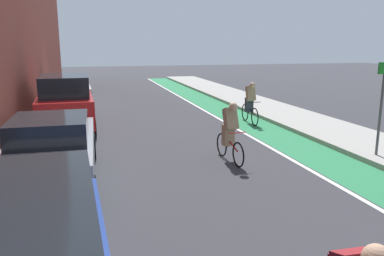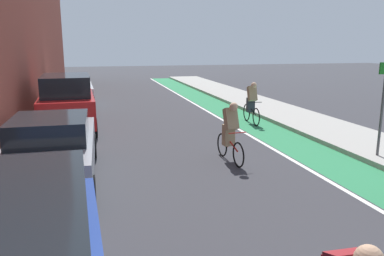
{
  "view_description": "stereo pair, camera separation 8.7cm",
  "coord_description": "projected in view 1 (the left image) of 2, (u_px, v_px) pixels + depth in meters",
  "views": [
    {
      "loc": [
        -2.48,
        1.84,
        3.04
      ],
      "look_at": [
        -0.13,
        10.62,
        1.06
      ],
      "focal_mm": 36.01,
      "sensor_mm": 36.0,
      "label": 1
    },
    {
      "loc": [
        -2.39,
        1.82,
        3.04
      ],
      "look_at": [
        -0.13,
        10.62,
        1.06
      ],
      "focal_mm": 36.01,
      "sensor_mm": 36.0,
      "label": 2
    }
  ],
  "objects": [
    {
      "name": "lane_divider_stripe",
      "position": [
        215.0,
        116.0,
        16.58
      ],
      "size": [
        0.12,
        38.68,
        0.0
      ],
      "primitive_type": "cube",
      "color": "white",
      "rests_on": "ground"
    },
    {
      "name": "parked_sedan_white",
      "position": [
        72.0,
        90.0,
        19.32
      ],
      "size": [
        1.96,
        4.29,
        1.53
      ],
      "color": "silver",
      "rests_on": "ground"
    },
    {
      "name": "sidewalk_right",
      "position": [
        278.0,
        112.0,
        17.32
      ],
      "size": [
        2.6,
        38.68,
        0.14
      ],
      "primitive_type": "cube",
      "color": "#A8A59E",
      "rests_on": "ground"
    },
    {
      "name": "bike_lane_paint",
      "position": [
        234.0,
        115.0,
        16.8
      ],
      "size": [
        1.6,
        38.68,
        0.0
      ],
      "primitive_type": "cube",
      "color": "#2D8451",
      "rests_on": "ground"
    },
    {
      "name": "cyclist_trailing",
      "position": [
        230.0,
        130.0,
        10.06
      ],
      "size": [
        0.48,
        1.7,
        1.6
      ],
      "color": "black",
      "rests_on": "ground"
    },
    {
      "name": "cyclist_far",
      "position": [
        250.0,
        102.0,
        15.0
      ],
      "size": [
        0.48,
        1.74,
        1.63
      ],
      "color": "black",
      "rests_on": "ground"
    },
    {
      "name": "parked_sedan_silver",
      "position": [
        53.0,
        149.0,
        8.46
      ],
      "size": [
        1.88,
        4.59,
        1.53
      ],
      "color": "#9EA0A8",
      "rests_on": "ground"
    },
    {
      "name": "ground_plane",
      "position": [
        162.0,
        130.0,
        14.01
      ],
      "size": [
        85.1,
        85.1,
        0.0
      ],
      "primitive_type": "plane",
      "color": "#38383D"
    },
    {
      "name": "street_sign_post",
      "position": [
        382.0,
        98.0,
        10.01
      ],
      "size": [
        0.44,
        0.07,
        2.55
      ],
      "color": "#4C4C51",
      "rests_on": "sidewalk_right"
    },
    {
      "name": "parked_suv_red",
      "position": [
        66.0,
        102.0,
        13.89
      ],
      "size": [
        2.01,
        4.68,
        1.98
      ],
      "color": "red",
      "rests_on": "ground"
    }
  ]
}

